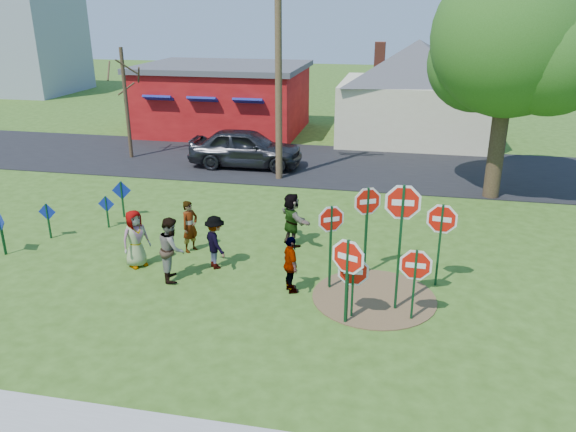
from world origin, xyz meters
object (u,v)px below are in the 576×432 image
stop_sign_a (348,264)px  stop_sign_c (402,219)px  leafy_tree (515,47)px  person_b (190,226)px  utility_pole (278,64)px  suv (246,148)px  stop_sign_d (441,225)px  person_a (135,239)px  stop_sign_b (367,209)px

stop_sign_a → stop_sign_c: bearing=60.8°
stop_sign_c → leafy_tree: leafy_tree is taller
person_b → utility_pole: (1.02, 7.99, 4.06)m
person_b → suv: bearing=31.1°
stop_sign_c → suv: stop_sign_c is taller
stop_sign_d → suv: bearing=136.5°
stop_sign_a → person_a: stop_sign_a is taller
utility_pole → leafy_tree: bearing=-4.9°
stop_sign_b → stop_sign_c: (0.91, -1.82, 0.47)m
stop_sign_b → leafy_tree: bearing=32.5°
utility_pole → suv: bearing=141.0°
stop_sign_c → stop_sign_d: bearing=52.9°
suv → stop_sign_c: bearing=-150.2°
stop_sign_b → stop_sign_a: bearing=-122.2°
stop_sign_a → person_a: 6.57m
person_a → utility_pole: bearing=21.6°
stop_sign_b → person_b: stop_sign_b is taller
stop_sign_b → suv: stop_sign_b is taller
stop_sign_c → utility_pole: (-5.23, 10.33, 2.47)m
utility_pole → stop_sign_c: bearing=-63.2°
person_b → utility_pole: utility_pole is taller
stop_sign_b → suv: size_ratio=0.52×
suv → utility_pole: bearing=-130.2°
suv → stop_sign_d: bearing=-142.9°
stop_sign_d → person_b: size_ratio=1.52×
person_a → suv: bearing=33.4°
stop_sign_b → leafy_tree: 9.74m
stop_sign_d → person_b: bearing=-178.1°
stop_sign_c → person_b: (-6.25, 2.34, -1.60)m
stop_sign_c → person_b: bearing=156.6°
person_b → stop_sign_a: bearing=-96.6°
person_a → utility_pole: (2.16, 9.30, 4.02)m
person_a → person_b: size_ratio=1.05×
stop_sign_c → stop_sign_b: bearing=113.7°
stop_sign_b → utility_pole: size_ratio=0.29×
stop_sign_b → stop_sign_d: 1.98m
stop_sign_c → stop_sign_a: bearing=-144.9°
stop_sign_b → person_a: size_ratio=1.58×
stop_sign_c → person_a: (-7.39, 1.02, -1.55)m
stop_sign_d → stop_sign_c: bearing=-116.1°
suv → leafy_tree: size_ratio=0.59×
stop_sign_c → stop_sign_d: (1.04, 1.53, -0.67)m
stop_sign_d → leafy_tree: bearing=80.5°
stop_sign_a → stop_sign_b: (0.23, 2.71, 0.38)m
stop_sign_c → suv: 13.93m
person_b → suv: 9.58m
stop_sign_a → stop_sign_d: 3.27m
stop_sign_a → leafy_tree: bearing=88.4°
utility_pole → stop_sign_d: bearing=-54.5°
stop_sign_d → leafy_tree: 9.33m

